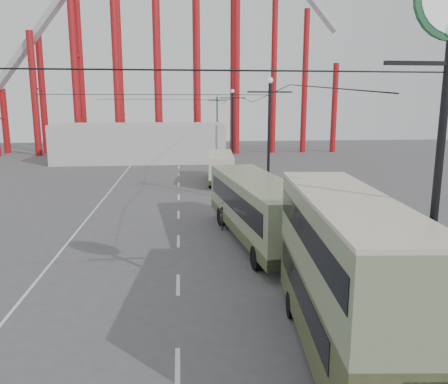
{
  "coord_description": "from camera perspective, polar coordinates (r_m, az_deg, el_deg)",
  "views": [
    {
      "loc": [
        -0.81,
        -13.19,
        7.3
      ],
      "look_at": [
        1.39,
        8.56,
        3.0
      ],
      "focal_mm": 35.0,
      "sensor_mm": 36.0,
      "label": 1
    }
  ],
  "objects": [
    {
      "name": "lamp_post_distant",
      "position": [
        75.51,
        -0.91,
        9.13
      ],
      "size": [
        3.2,
        0.44,
        9.32
      ],
      "color": "black",
      "rests_on": "ground"
    },
    {
      "name": "lamp_post_far",
      "position": [
        53.64,
        1.11,
        8.32
      ],
      "size": [
        3.2,
        0.44,
        9.32
      ],
      "color": "black",
      "rests_on": "ground"
    },
    {
      "name": "lamp_post_near",
      "position": [
        12.05,
        27.09,
        12.62
      ],
      "size": [
        3.2,
        0.44,
        10.8
      ],
      "color": "black",
      "rests_on": "ground"
    },
    {
      "name": "single_decker_green",
      "position": [
        23.75,
        4.4,
        -1.92
      ],
      "size": [
        4.17,
        12.48,
        3.46
      ],
      "rotation": [
        0.0,
        0.0,
        0.11
      ],
      "color": "gray",
      "rests_on": "ground"
    },
    {
      "name": "roller_coaster",
      "position": [
        71.82,
        -7.61,
        23.59
      ],
      "size": [
        52.95,
        5.0,
        55.48
      ],
      "color": "maroon",
      "rests_on": "ground"
    },
    {
      "name": "lamp_post_mid",
      "position": [
        31.95,
        5.86,
        6.36
      ],
      "size": [
        3.2,
        0.44,
        9.32
      ],
      "color": "black",
      "rests_on": "ground"
    },
    {
      "name": "ground",
      "position": [
        15.09,
        -2.06,
        -17.8
      ],
      "size": [
        160.0,
        160.0,
        0.0
      ],
      "primitive_type": "plane",
      "color": "#4C4B4E",
      "rests_on": "ground"
    },
    {
      "name": "road_markings",
      "position": [
        33.69,
        -5.72,
        -1.44
      ],
      "size": [
        12.52,
        120.0,
        0.01
      ],
      "color": "silver",
      "rests_on": "ground"
    },
    {
      "name": "double_decker_bus",
      "position": [
        13.03,
        15.35,
        -9.81
      ],
      "size": [
        3.14,
        9.25,
        4.87
      ],
      "rotation": [
        0.0,
        0.0,
        -0.1
      ],
      "color": "#363D21",
      "rests_on": "ground"
    },
    {
      "name": "single_decker_cream",
      "position": [
        42.34,
        -0.44,
        3.37
      ],
      "size": [
        2.97,
        9.21,
        2.82
      ],
      "rotation": [
        0.0,
        0.0,
        -0.08
      ],
      "color": "beige",
      "rests_on": "ground"
    },
    {
      "name": "pedestrian",
      "position": [
        26.12,
        0.01,
        -3.06
      ],
      "size": [
        0.76,
        0.61,
        1.8
      ],
      "primitive_type": "imported",
      "rotation": [
        0.0,
        0.0,
        3.45
      ],
      "color": "black",
      "rests_on": "ground"
    },
    {
      "name": "fairground_shed",
      "position": [
        60.6,
        -10.73,
        6.39
      ],
      "size": [
        22.0,
        10.0,
        5.0
      ],
      "primitive_type": "cube",
      "color": "#AEAEA8",
      "rests_on": "ground"
    }
  ]
}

